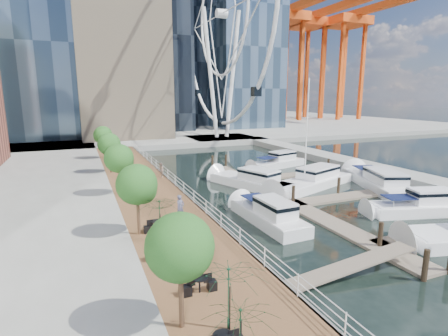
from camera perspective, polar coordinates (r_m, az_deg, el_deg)
name	(u,v)px	position (r m, az deg, el deg)	size (l,w,h in m)	color
ground	(322,244)	(24.86, 15.70, -11.84)	(520.00, 520.00, 0.00)	black
boardwalk	(146,194)	(34.41, -12.61, -4.17)	(6.00, 60.00, 1.00)	brown
seawall	(176,191)	(35.01, -7.77, -3.71)	(0.25, 60.00, 1.00)	#595954
land_far	(126,124)	(120.91, -15.78, 6.89)	(200.00, 114.00, 1.00)	gray
breakwater	(348,163)	(51.92, 19.53, 0.77)	(4.00, 60.00, 1.00)	gray
pier	(222,139)	(75.85, -0.37, 4.71)	(14.00, 12.00, 1.00)	gray
railing	(175,181)	(34.73, -7.97, -2.10)	(0.10, 60.00, 1.05)	white
floating_docks	(324,189)	(36.82, 15.95, -3.31)	(16.00, 34.00, 2.60)	#6D6051
ferris_wheel	(222,14)	(77.00, -0.40, 23.84)	(5.80, 45.60, 47.80)	white
port_cranes	(310,68)	(140.37, 13.80, 15.58)	(40.00, 52.00, 38.00)	#D84C14
street_trees	(119,159)	(32.30, -16.78, 1.48)	(2.60, 42.60, 4.60)	#3F2B1C
cafe_tables	(179,267)	(18.25, -7.34, -15.73)	(2.50, 13.70, 0.74)	black
yacht_foreground	(418,214)	(33.78, 29.16, -6.59)	(2.44, 9.10, 2.15)	white
pedestrian_near	(180,208)	(25.22, -7.15, -6.44)	(0.68, 0.45, 1.87)	#4A4962
pedestrian_mid	(161,170)	(38.68, -10.28, -0.33)	(0.78, 0.61, 1.61)	gray
pedestrian_far	(126,158)	(46.87, -15.71, 1.63)	(1.05, 0.44, 1.79)	#2C2E38
moored_yachts	(317,190)	(38.19, 14.87, -3.48)	(21.79, 32.55, 11.50)	white
cafe_seating	(194,263)	(16.45, -4.85, -15.24)	(4.15, 14.05, 2.74)	#0D3119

